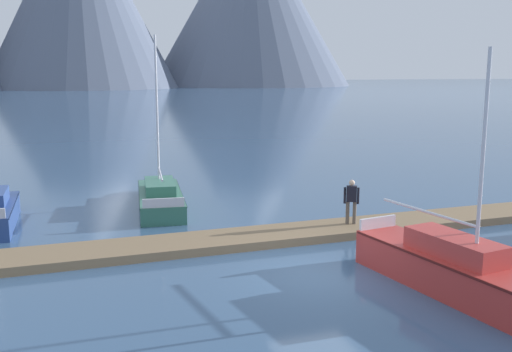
% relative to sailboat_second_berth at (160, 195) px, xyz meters
% --- Properties ---
extents(ground_plane, '(700.00, 700.00, 0.00)m').
position_rel_sailboat_second_berth_xyz_m(ground_plane, '(3.03, -10.62, -0.50)').
color(ground_plane, '#38567A').
extents(dock, '(24.65, 2.56, 0.30)m').
position_rel_sailboat_second_berth_xyz_m(dock, '(3.03, -6.62, -0.35)').
color(dock, '#846B4C').
rests_on(dock, ground).
extents(sailboat_second_berth, '(2.53, 7.43, 7.55)m').
position_rel_sailboat_second_berth_xyz_m(sailboat_second_berth, '(0.00, 0.00, 0.00)').
color(sailboat_second_berth, '#336B56').
rests_on(sailboat_second_berth, ground).
extents(sailboat_mid_dock_port, '(2.53, 7.40, 6.60)m').
position_rel_sailboat_second_berth_xyz_m(sailboat_mid_dock_port, '(5.99, -13.20, 0.16)').
color(sailboat_mid_dock_port, '#B2332D').
rests_on(sailboat_mid_dock_port, ground).
extents(person_on_dock, '(0.54, 0.37, 1.69)m').
position_rel_sailboat_second_berth_xyz_m(person_on_dock, '(6.21, -6.47, 0.76)').
color(person_on_dock, brown).
rests_on(person_on_dock, dock).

